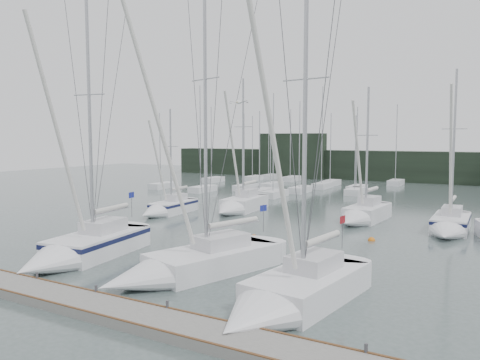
# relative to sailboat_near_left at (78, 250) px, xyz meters

# --- Properties ---
(ground) EXTENTS (160.00, 160.00, 0.00)m
(ground) POSITION_rel_sailboat_near_left_xyz_m (7.94, -0.17, -0.66)
(ground) COLOR #44524F
(ground) RESTS_ON ground
(dock) EXTENTS (24.00, 2.00, 0.40)m
(dock) POSITION_rel_sailboat_near_left_xyz_m (7.94, -5.17, -0.46)
(dock) COLOR #60605B
(dock) RESTS_ON ground
(far_treeline) EXTENTS (90.00, 4.00, 5.00)m
(far_treeline) POSITION_rel_sailboat_near_left_xyz_m (7.94, 61.83, 1.84)
(far_treeline) COLOR black
(far_treeline) RESTS_ON ground
(far_building_left) EXTENTS (12.00, 3.00, 8.00)m
(far_building_left) POSITION_rel_sailboat_near_left_xyz_m (-12.06, 59.83, 3.34)
(far_building_left) COLOR black
(far_building_left) RESTS_ON ground
(mast_forest) EXTENTS (55.93, 26.78, 14.63)m
(mast_forest) POSITION_rel_sailboat_near_left_xyz_m (4.17, 43.22, -0.18)
(mast_forest) COLOR silver
(mast_forest) RESTS_ON ground
(sailboat_near_left) EXTENTS (4.50, 10.34, 16.55)m
(sailboat_near_left) POSITION_rel_sailboat_near_left_xyz_m (0.00, 0.00, 0.00)
(sailboat_near_left) COLOR silver
(sailboat_near_left) RESTS_ON ground
(sailboat_near_center) EXTENTS (6.34, 10.81, 17.48)m
(sailboat_near_center) POSITION_rel_sailboat_near_left_xyz_m (7.22, 0.20, -0.08)
(sailboat_near_center) COLOR silver
(sailboat_near_center) RESTS_ON ground
(sailboat_near_right) EXTENTS (4.40, 9.83, 16.44)m
(sailboat_near_right) POSITION_rel_sailboat_near_left_xyz_m (13.86, -1.41, -0.06)
(sailboat_near_right) COLOR silver
(sailboat_near_right) RESTS_ON ground
(sailboat_mid_a) EXTENTS (2.73, 7.49, 10.69)m
(sailboat_mid_a) POSITION_rel_sailboat_near_left_xyz_m (-6.08, 15.82, -0.10)
(sailboat_mid_a) COLOR silver
(sailboat_mid_a) RESTS_ON ground
(sailboat_mid_b) EXTENTS (3.44, 8.89, 13.84)m
(sailboat_mid_b) POSITION_rel_sailboat_near_left_xyz_m (-0.85, 20.39, -0.04)
(sailboat_mid_b) COLOR silver
(sailboat_mid_b) RESTS_ON ground
(sailboat_mid_c) EXTENTS (3.24, 8.22, 12.36)m
(sailboat_mid_c) POSITION_rel_sailboat_near_left_xyz_m (11.09, 20.75, -0.04)
(sailboat_mid_c) COLOR silver
(sailboat_mid_c) RESTS_ON ground
(sailboat_mid_d) EXTENTS (2.60, 8.06, 13.23)m
(sailboat_mid_d) POSITION_rel_sailboat_near_left_xyz_m (18.13, 19.34, -0.07)
(sailboat_mid_d) COLOR silver
(sailboat_mid_d) RESTS_ON ground
(buoy_a) EXTENTS (0.47, 0.47, 0.47)m
(buoy_a) POSITION_rel_sailboat_near_left_xyz_m (5.93, 10.87, -0.66)
(buoy_a) COLOR orange
(buoy_a) RESTS_ON ground
(buoy_b) EXTENTS (0.51, 0.51, 0.51)m
(buoy_b) POSITION_rel_sailboat_near_left_xyz_m (13.61, 14.10, -0.66)
(buoy_b) COLOR orange
(buoy_b) RESTS_ON ground
(seagull) EXTENTS (0.91, 0.41, 0.18)m
(seagull) POSITION_rel_sailboat_near_left_xyz_m (10.18, 1.19, 8.29)
(seagull) COLOR white
(seagull) RESTS_ON ground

